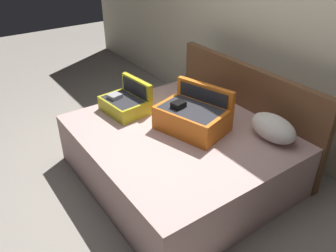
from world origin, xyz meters
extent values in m
plane|color=gray|center=(0.00, 0.00, 0.00)|extent=(12.00, 12.00, 0.00)
cube|color=beige|center=(0.00, 1.65, 1.30)|extent=(8.00, 0.10, 2.60)
cube|color=#BC9993|center=(0.00, 0.40, 0.25)|extent=(1.86, 1.63, 0.51)
cube|color=brown|center=(0.00, 1.26, 0.47)|extent=(1.90, 0.08, 0.95)
cube|color=#D16619|center=(0.04, 0.50, 0.62)|extent=(0.68, 0.53, 0.22)
cube|color=#28282D|center=(0.04, 0.50, 0.65)|extent=(0.60, 0.47, 0.16)
cube|color=black|center=(-0.04, 0.42, 0.76)|extent=(0.11, 0.13, 0.06)
cube|color=#D16619|center=(-0.02, 0.71, 0.70)|extent=(0.59, 0.22, 0.38)
cube|color=#28282D|center=(-0.01, 0.67, 0.70)|extent=(0.49, 0.15, 0.33)
cube|color=gold|center=(-0.62, 0.17, 0.58)|extent=(0.47, 0.35, 0.14)
cube|color=#28282D|center=(-0.62, 0.17, 0.60)|extent=(0.42, 0.31, 0.10)
cube|color=#99999E|center=(-0.69, 0.12, 0.67)|extent=(0.13, 0.14, 0.04)
cube|color=gold|center=(-0.63, 0.35, 0.66)|extent=(0.45, 0.09, 0.31)
cube|color=#28282D|center=(-0.63, 0.32, 0.66)|extent=(0.38, 0.05, 0.26)
ellipsoid|color=white|center=(0.56, 0.99, 0.62)|extent=(0.47, 0.29, 0.22)
ellipsoid|color=maroon|center=(-0.29, 0.92, 0.61)|extent=(0.47, 0.31, 0.19)
camera|label=1|loc=(2.11, -1.22, 2.15)|focal=36.71mm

